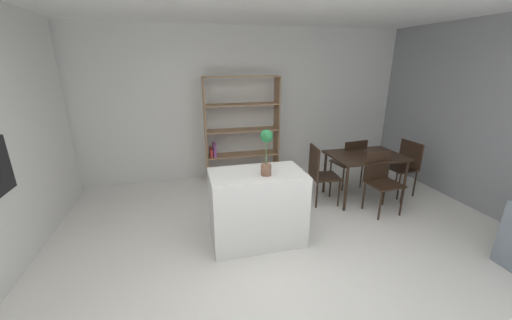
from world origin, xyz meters
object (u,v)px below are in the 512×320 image
dining_chair_far (351,160)px  dining_chair_near (381,176)px  potted_plant_on_island (266,149)px  open_bookshelf (240,131)px  dining_chair_island_side (319,171)px  dining_table (365,159)px  dining_chair_window_side (405,163)px  kitchen_island (257,207)px

dining_chair_far → dining_chair_near: bearing=81.2°
potted_plant_on_island → open_bookshelf: bearing=86.7°
dining_chair_near → dining_chair_island_side: size_ratio=0.96×
potted_plant_on_island → dining_table: (1.93, 0.87, -0.56)m
potted_plant_on_island → dining_chair_near: bearing=12.8°
potted_plant_on_island → dining_chair_island_side: size_ratio=0.57×
dining_chair_island_side → dining_chair_window_side: bearing=-83.7°
kitchen_island → dining_chair_near: size_ratio=1.25×
dining_chair_island_side → dining_chair_far: (0.81, 0.42, -0.02)m
kitchen_island → open_bookshelf: size_ratio=0.59×
dining_chair_island_side → dining_chair_far: 0.92m
dining_table → dining_chair_window_side: dining_chair_window_side is taller
dining_chair_window_side → dining_chair_far: bearing=-124.6°
dining_chair_near → dining_chair_far: dining_chair_near is taller
potted_plant_on_island → dining_table: potted_plant_on_island is taller
dining_chair_island_side → potted_plant_on_island: bearing=134.3°
dining_chair_far → potted_plant_on_island: bearing=26.5°
kitchen_island → dining_chair_far: bearing=30.9°
kitchen_island → dining_chair_far: kitchen_island is taller
open_bookshelf → dining_chair_island_side: (1.01, -1.32, -0.40)m
kitchen_island → dining_chair_near: 2.04m
dining_chair_window_side → dining_chair_far: dining_chair_window_side is taller
dining_chair_window_side → dining_chair_far: (-0.78, 0.42, -0.02)m
dining_table → dining_chair_island_side: bearing=179.2°
dining_chair_island_side → dining_chair_far: bearing=-56.2°
kitchen_island → dining_chair_window_side: size_ratio=1.25×
dining_chair_near → dining_chair_far: (0.02, 0.87, -0.01)m
potted_plant_on_island → dining_chair_window_side: bearing=18.0°
open_bookshelf → dining_chair_window_side: size_ratio=2.13×
dining_chair_window_side → dining_chair_island_side: dining_chair_island_side is taller
dining_chair_window_side → dining_chair_near: size_ratio=1.00×
dining_chair_island_side → open_bookshelf: bearing=43.7°
dining_chair_window_side → dining_chair_far: size_ratio=1.02×
dining_table → dining_chair_far: (0.01, 0.43, -0.15)m
kitchen_island → dining_chair_near: bearing=9.7°
kitchen_island → open_bookshelf: 2.18m
potted_plant_on_island → dining_table: size_ratio=0.47×
open_bookshelf → dining_table: (1.81, -1.33, -0.27)m
dining_chair_window_side → dining_chair_island_side: bearing=-96.1°
open_bookshelf → dining_chair_island_side: bearing=-52.6°
kitchen_island → potted_plant_on_island: potted_plant_on_island is taller
dining_chair_window_side → dining_chair_island_side: size_ratio=0.97×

